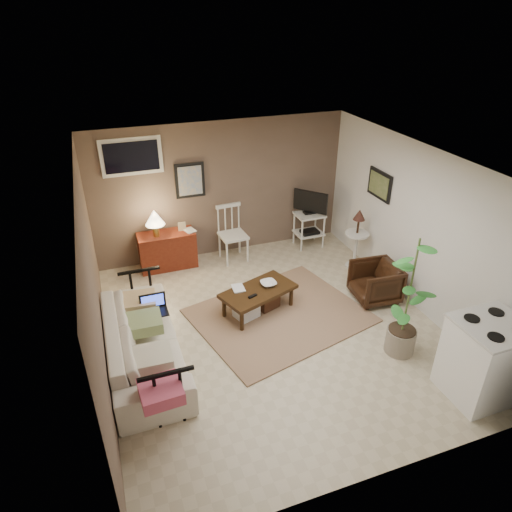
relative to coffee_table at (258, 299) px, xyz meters
name	(u,v)px	position (x,y,z in m)	size (l,w,h in m)	color
floor	(273,328)	(0.07, -0.45, -0.23)	(5.00, 5.00, 0.00)	#C1B293
art_back	(190,180)	(-0.48, 2.02, 1.22)	(0.50, 0.03, 0.60)	black
art_right	(380,185)	(2.29, 0.60, 1.29)	(0.03, 0.60, 0.45)	black
window	(131,157)	(-1.38, 2.02, 1.72)	(0.96, 0.03, 0.60)	silver
rug	(280,315)	(0.27, -0.21, -0.22)	(2.36, 1.89, 0.02)	#926D55
coffee_table	(258,299)	(0.00, 0.00, 0.00)	(1.22, 0.91, 0.42)	#31210D
sofa	(142,335)	(-1.73, -0.54, 0.21)	(2.24, 0.65, 0.87)	white
sofa_pillows	(149,341)	(-1.68, -0.80, 0.31)	(0.43, 2.13, 0.15)	beige
sofa_end_rails	(153,337)	(-1.60, -0.54, 0.14)	(0.60, 2.23, 0.75)	black
laptop	(154,306)	(-1.52, -0.16, 0.33)	(0.34, 0.25, 0.23)	black
red_console	(166,247)	(-1.02, 1.80, 0.15)	(0.96, 0.43, 1.11)	maroon
spindle_chair	(233,235)	(0.14, 1.68, 0.24)	(0.48, 0.48, 1.00)	silver
tv_stand	(310,218)	(1.64, 1.70, 0.35)	(0.51, 0.52, 1.09)	silver
side_table	(357,232)	(2.05, 0.70, 0.44)	(0.41, 0.41, 1.08)	silver
armchair	(375,281)	(1.82, -0.29, 0.10)	(0.65, 0.60, 0.66)	black
potted_plant	(409,294)	(1.47, -1.46, 0.68)	(0.43, 0.43, 1.71)	gray
stove	(485,359)	(1.89, -2.39, 0.27)	(0.78, 0.72, 1.01)	white
bowl	(268,279)	(0.19, 0.06, 0.28)	(0.23, 0.06, 0.23)	#31210D
book_table	(232,283)	(-0.35, 0.13, 0.28)	(0.17, 0.02, 0.24)	#31210D
book_console	(185,226)	(-0.68, 1.74, 0.52)	(0.17, 0.02, 0.23)	#31210D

